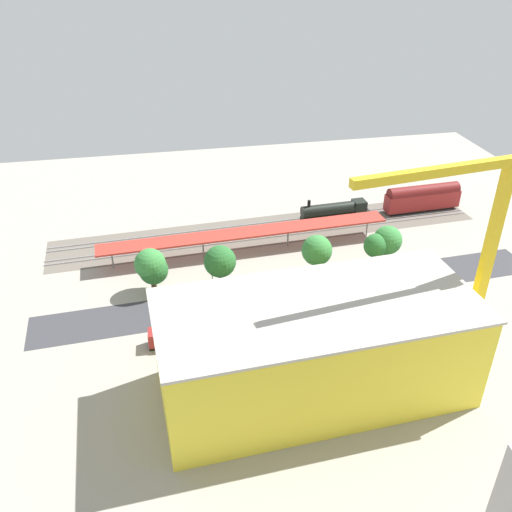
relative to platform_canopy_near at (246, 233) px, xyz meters
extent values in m
plane|color=#9E998C|center=(-6.30, 12.09, -4.17)|extent=(147.35, 147.35, 0.00)
cube|color=#665E54|center=(-6.30, -7.85, -4.17)|extent=(92.69, 18.36, 0.01)
cube|color=#38383D|center=(-6.30, 16.73, -4.17)|extent=(92.45, 14.09, 0.01)
cube|color=#9E9EA8|center=(-6.30, -11.21, -3.99)|extent=(91.96, 5.22, 0.12)
cube|color=#9E9EA8|center=(-6.30, -9.77, -3.99)|extent=(91.96, 5.22, 0.12)
cube|color=#9E9EA8|center=(-6.30, -5.93, -3.99)|extent=(91.96, 5.22, 0.12)
cube|color=#9E9EA8|center=(-6.30, -4.49, -3.99)|extent=(91.96, 5.22, 0.12)
cube|color=#B73328|center=(0.00, 0.00, 0.03)|extent=(58.63, 7.82, 0.38)
cylinder|color=slate|center=(-26.27, -1.46, -2.16)|extent=(0.30, 0.30, 4.01)
cylinder|color=slate|center=(-8.76, -0.49, -2.16)|extent=(0.30, 0.30, 4.01)
cylinder|color=slate|center=(8.76, 0.49, -2.16)|extent=(0.30, 0.30, 4.01)
cylinder|color=slate|center=(26.27, 1.46, -2.16)|extent=(0.30, 0.30, 4.01)
cube|color=black|center=(-22.54, -10.49, -3.67)|extent=(16.42, 3.37, 1.00)
cylinder|color=black|center=(-21.15, -10.41, -1.80)|extent=(13.66, 3.49, 2.74)
cube|color=black|center=(-27.91, -10.79, -2.31)|extent=(2.94, 3.09, 3.72)
cylinder|color=black|center=(-15.90, -10.12, 0.27)|extent=(0.70, 0.70, 1.40)
cube|color=black|center=(-43.11, -10.49, -3.87)|extent=(16.13, 3.40, 0.60)
cube|color=maroon|center=(-43.11, -10.49, -1.65)|extent=(17.95, 4.13, 3.84)
cylinder|color=maroon|center=(-43.11, -10.49, 0.52)|extent=(17.23, 4.09, 3.15)
cube|color=black|center=(-24.29, 20.12, -4.02)|extent=(4.11, 2.03, 0.30)
cube|color=#474C51|center=(-24.29, 20.12, -3.51)|extent=(4.88, 2.15, 0.73)
cube|color=#1E2328|center=(-24.29, 20.12, -2.85)|extent=(2.77, 1.80, 0.60)
cube|color=black|center=(-17.37, 19.73, -4.02)|extent=(4.01, 1.98, 0.30)
cube|color=maroon|center=(-17.37, 19.73, -3.49)|extent=(4.75, 2.11, 0.77)
cube|color=#1E2328|center=(-17.37, 19.73, -2.83)|extent=(2.71, 1.73, 0.55)
cube|color=black|center=(-9.33, 19.99, -4.02)|extent=(3.82, 2.02, 0.30)
cube|color=black|center=(-9.33, 19.99, -3.47)|extent=(4.53, 2.13, 0.79)
cube|color=#1E2328|center=(-9.33, 19.99, -2.78)|extent=(2.57, 1.80, 0.59)
cube|color=black|center=(-1.69, 19.66, -4.02)|extent=(3.89, 1.90, 0.30)
cube|color=#474C51|center=(-1.69, 19.66, -3.50)|extent=(4.62, 1.99, 0.74)
cube|color=#1E2328|center=(-1.69, 19.66, -2.87)|extent=(2.60, 1.72, 0.52)
cube|color=yellow|center=(-2.07, 40.34, 2.97)|extent=(42.72, 20.30, 14.29)
cube|color=#B7B2A8|center=(-2.07, 40.34, 10.32)|extent=(43.35, 20.93, 0.40)
cube|color=gray|center=(-28.11, 36.16, -3.57)|extent=(3.60, 3.60, 1.20)
cube|color=yellow|center=(-28.11, 36.16, 10.84)|extent=(1.40, 1.40, 30.03)
cube|color=yellow|center=(-18.23, 37.52, 26.46)|extent=(25.87, 4.73, 1.20)
cube|color=black|center=(4.67, 26.90, -3.92)|extent=(9.72, 3.31, 0.50)
cube|color=white|center=(3.52, 26.77, -2.10)|extent=(7.44, 3.30, 3.15)
cube|color=silver|center=(8.25, 27.31, -2.42)|extent=(2.59, 2.75, 2.51)
cube|color=black|center=(15.84, 26.57, -3.92)|extent=(9.06, 2.66, 0.50)
cube|color=silver|center=(14.70, 26.62, -2.18)|extent=(6.78, 2.82, 2.99)
cube|color=maroon|center=(19.18, 26.44, -2.50)|extent=(2.39, 2.64, 2.35)
cylinder|color=brown|center=(-22.38, 12.01, -2.29)|extent=(0.55, 0.55, 3.76)
sphere|color=#2D7233|center=(-22.38, 12.01, 1.19)|extent=(4.57, 4.57, 4.57)
cylinder|color=brown|center=(18.65, 10.99, -2.85)|extent=(0.53, 0.53, 2.64)
sphere|color=#28662D|center=(18.65, 10.99, 0.30)|extent=(5.23, 5.23, 5.23)
cylinder|color=brown|center=(19.13, 10.78, -2.32)|extent=(0.43, 0.43, 3.71)
sphere|color=#38843D|center=(19.13, 10.78, 1.48)|extent=(5.55, 5.55, 5.55)
cylinder|color=brown|center=(7.02, 12.53, -2.31)|extent=(0.59, 0.59, 3.73)
sphere|color=#28662D|center=(7.02, 12.53, 1.57)|extent=(5.76, 5.76, 5.76)
cylinder|color=brown|center=(-11.34, 10.76, -2.72)|extent=(0.49, 0.49, 2.90)
sphere|color=#38843D|center=(-11.34, 10.76, 0.74)|extent=(5.74, 5.74, 5.74)
cylinder|color=brown|center=(-24.97, 11.25, -2.21)|extent=(0.58, 0.58, 3.92)
sphere|color=#38843D|center=(-24.97, 11.25, 1.67)|extent=(5.48, 5.48, 5.48)
cylinder|color=#333333|center=(8.43, 11.77, -1.43)|extent=(0.16, 0.16, 5.48)
cube|color=black|center=(8.43, 11.77, 1.75)|extent=(0.36, 0.36, 0.90)
sphere|color=yellow|center=(8.65, 11.77, 1.45)|extent=(0.20, 0.20, 0.20)
camera|label=1|loc=(17.24, 95.31, 51.90)|focal=38.75mm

